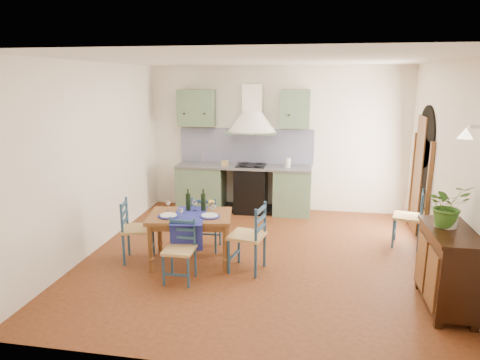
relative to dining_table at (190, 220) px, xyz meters
name	(u,v)px	position (x,y,z in m)	size (l,w,h in m)	color
floor	(259,257)	(0.92, 0.36, -0.64)	(5.00, 5.00, 0.00)	#4F2510
back_wall	(251,158)	(0.45, 2.65, 0.41)	(5.00, 0.96, 2.80)	white
right_wall	(445,171)	(3.42, 0.64, 0.70)	(0.26, 5.00, 2.80)	white
left_wall	(94,158)	(-1.58, 0.36, 0.76)	(0.04, 5.00, 2.80)	white
ceiling	(261,59)	(0.92, 0.36, 2.17)	(5.00, 5.00, 0.01)	white
dining_table	(190,220)	(0.00, 0.00, 0.00)	(1.23, 0.96, 1.04)	brown
chair_near	(180,250)	(0.01, -0.53, -0.22)	(0.38, 0.38, 0.81)	navy
chair_far	(206,222)	(0.09, 0.52, -0.19)	(0.41, 0.41, 0.86)	navy
chair_left	(136,229)	(-0.80, -0.03, -0.17)	(0.50, 0.50, 0.90)	navy
chair_right	(249,237)	(0.84, -0.09, -0.15)	(0.52, 0.52, 0.95)	navy
chair_spare	(410,218)	(3.15, 1.20, -0.17)	(0.51, 0.51, 0.90)	navy
sideboard	(448,266)	(3.18, -0.67, -0.13)	(0.50, 1.05, 0.94)	black
potted_plant	(448,205)	(3.15, -0.54, 0.54)	(0.44, 0.38, 0.49)	#33631D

